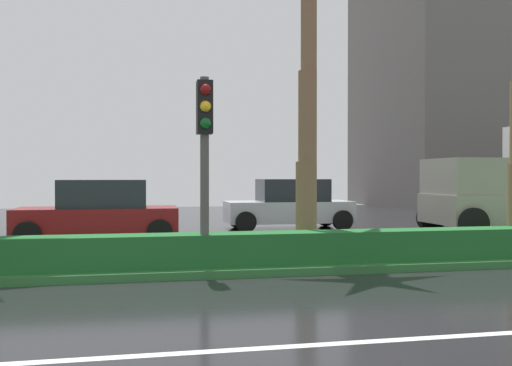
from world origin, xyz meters
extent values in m
cube|color=black|center=(0.00, 9.00, -0.05)|extent=(90.00, 42.00, 0.10)
cylinder|color=brown|center=(6.44, 8.03, 1.14)|extent=(0.46, 0.46, 1.98)
cylinder|color=brown|center=(6.47, 8.04, 3.12)|extent=(0.41, 0.41, 1.98)
cylinder|color=brown|center=(6.50, 8.05, 5.10)|extent=(0.35, 0.35, 1.98)
cylinder|color=#4C4C47|center=(4.04, 6.40, 1.88)|extent=(0.16, 0.16, 3.46)
cube|color=black|center=(4.04, 6.40, 3.06)|extent=(0.28, 0.32, 0.96)
sphere|color=maroon|center=(4.04, 6.23, 3.36)|extent=(0.20, 0.20, 0.20)
sphere|color=yellow|center=(4.04, 6.23, 3.06)|extent=(0.20, 0.20, 0.20)
sphere|color=#0F591E|center=(4.04, 6.23, 2.76)|extent=(0.20, 0.20, 0.20)
cube|color=maroon|center=(1.73, 12.17, 0.60)|extent=(4.30, 1.76, 0.72)
cube|color=#1E2328|center=(1.88, 12.17, 1.34)|extent=(2.30, 1.58, 0.76)
cylinder|color=black|center=(0.08, 11.27, 0.34)|extent=(0.68, 0.22, 0.68)
cylinder|color=black|center=(0.08, 13.07, 0.34)|extent=(0.68, 0.22, 0.68)
cylinder|color=black|center=(3.38, 11.27, 0.34)|extent=(0.68, 0.22, 0.68)
cylinder|color=black|center=(3.38, 13.07, 0.34)|extent=(0.68, 0.22, 0.68)
cube|color=silver|center=(7.86, 14.97, 0.60)|extent=(4.30, 1.76, 0.72)
cube|color=#1E2328|center=(8.01, 14.97, 1.34)|extent=(2.30, 1.58, 0.76)
cylinder|color=black|center=(6.21, 14.07, 0.34)|extent=(0.68, 0.22, 0.68)
cylinder|color=black|center=(6.21, 15.87, 0.34)|extent=(0.68, 0.22, 0.68)
cylinder|color=black|center=(9.51, 14.07, 0.34)|extent=(0.68, 0.22, 0.68)
cylinder|color=black|center=(9.51, 15.87, 0.34)|extent=(0.68, 0.22, 0.68)
cube|color=gray|center=(12.68, 11.87, 1.81)|extent=(1.90, 2.21, 1.10)
cylinder|color=black|center=(12.18, 10.70, 0.46)|extent=(0.92, 0.30, 0.92)
cylinder|color=black|center=(12.18, 13.04, 0.46)|extent=(0.92, 0.30, 0.92)
camera|label=1|loc=(2.94, -3.73, 1.81)|focal=39.31mm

